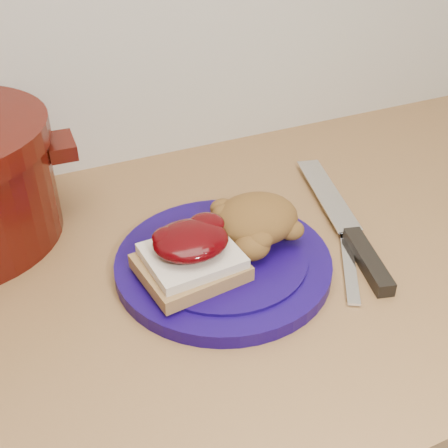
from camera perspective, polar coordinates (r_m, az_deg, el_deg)
name	(u,v)px	position (r m, az deg, el deg)	size (l,w,h in m)	color
plate	(223,263)	(0.67, -0.08, -4.01)	(0.26, 0.26, 0.02)	#120549
sandwich	(191,255)	(0.62, -3.39, -3.12)	(0.12, 0.11, 0.05)	olive
stuffing_mound	(256,219)	(0.68, 3.29, 0.55)	(0.10, 0.09, 0.05)	brown
chef_knife	(355,240)	(0.72, 13.20, -1.59)	(0.10, 0.30, 0.02)	black
butter_knife	(348,253)	(0.71, 12.45, -2.85)	(0.19, 0.01, 0.00)	silver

